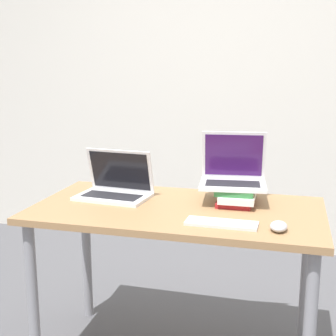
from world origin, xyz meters
name	(u,v)px	position (x,y,z in m)	size (l,w,h in m)	color
wall_back	(228,75)	(0.00, 1.95, 1.35)	(8.00, 0.05, 2.70)	silver
desk	(177,228)	(0.00, 0.35, 0.68)	(1.31, 0.69, 0.78)	#9E754C
laptop_left	(115,188)	(-0.33, 0.43, 0.82)	(0.36, 0.26, 0.23)	silver
book_stack	(236,194)	(0.25, 0.49, 0.82)	(0.19, 0.29, 0.08)	maroon
laptop_on_books	(233,174)	(0.23, 0.51, 0.91)	(0.33, 0.27, 0.25)	silver
wireless_keyboard	(222,223)	(0.23, 0.15, 0.78)	(0.29, 0.10, 0.01)	silver
mouse	(279,226)	(0.46, 0.14, 0.79)	(0.07, 0.10, 0.04)	#B2B2B7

